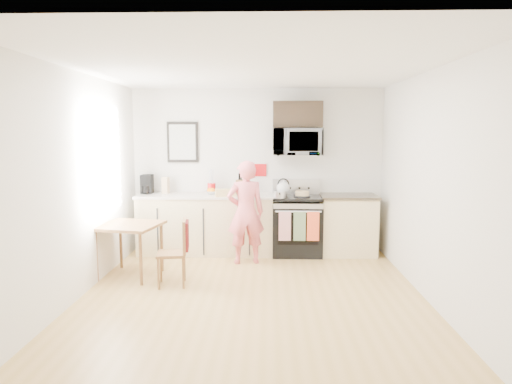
{
  "coord_description": "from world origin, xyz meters",
  "views": [
    {
      "loc": [
        0.19,
        -5.06,
        1.9
      ],
      "look_at": [
        0.02,
        1.0,
        1.11
      ],
      "focal_mm": 32.0,
      "sensor_mm": 36.0,
      "label": 1
    }
  ],
  "objects_px": {
    "microwave": "(297,142)",
    "range": "(297,227)",
    "dining_table": "(129,230)",
    "chair": "(181,243)",
    "person": "(246,212)",
    "cake": "(302,194)"
  },
  "relations": [
    {
      "from": "microwave",
      "to": "dining_table",
      "type": "bearing_deg",
      "value": -150.54
    },
    {
      "from": "dining_table",
      "to": "microwave",
      "type": "bearing_deg",
      "value": 29.46
    },
    {
      "from": "range",
      "to": "dining_table",
      "type": "distance_m",
      "value": 2.58
    },
    {
      "from": "range",
      "to": "cake",
      "type": "bearing_deg",
      "value": -44.32
    },
    {
      "from": "microwave",
      "to": "cake",
      "type": "height_order",
      "value": "microwave"
    },
    {
      "from": "microwave",
      "to": "person",
      "type": "height_order",
      "value": "microwave"
    },
    {
      "from": "range",
      "to": "microwave",
      "type": "relative_size",
      "value": 1.53
    },
    {
      "from": "microwave",
      "to": "chair",
      "type": "relative_size",
      "value": 0.91
    },
    {
      "from": "cake",
      "to": "dining_table",
      "type": "bearing_deg",
      "value": -154.72
    },
    {
      "from": "microwave",
      "to": "cake",
      "type": "xyz_separation_m",
      "value": [
        0.07,
        -0.18,
        -0.8
      ]
    },
    {
      "from": "microwave",
      "to": "person",
      "type": "xyz_separation_m",
      "value": [
        -0.77,
        -0.63,
        -1.01
      ]
    },
    {
      "from": "range",
      "to": "chair",
      "type": "bearing_deg",
      "value": -135.22
    },
    {
      "from": "person",
      "to": "cake",
      "type": "xyz_separation_m",
      "value": [
        0.85,
        0.45,
        0.21
      ]
    },
    {
      "from": "dining_table",
      "to": "person",
      "type": "bearing_deg",
      "value": 23.6
    },
    {
      "from": "microwave",
      "to": "person",
      "type": "bearing_deg",
      "value": -140.87
    },
    {
      "from": "range",
      "to": "chair",
      "type": "height_order",
      "value": "range"
    },
    {
      "from": "microwave",
      "to": "chair",
      "type": "bearing_deg",
      "value": -133.31
    },
    {
      "from": "microwave",
      "to": "chair",
      "type": "xyz_separation_m",
      "value": [
        -1.53,
        -1.63,
        -1.22
      ]
    },
    {
      "from": "person",
      "to": "dining_table",
      "type": "height_order",
      "value": "person"
    },
    {
      "from": "chair",
      "to": "cake",
      "type": "bearing_deg",
      "value": 34.21
    },
    {
      "from": "microwave",
      "to": "range",
      "type": "bearing_deg",
      "value": -89.94
    },
    {
      "from": "dining_table",
      "to": "cake",
      "type": "relative_size",
      "value": 3.01
    }
  ]
}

